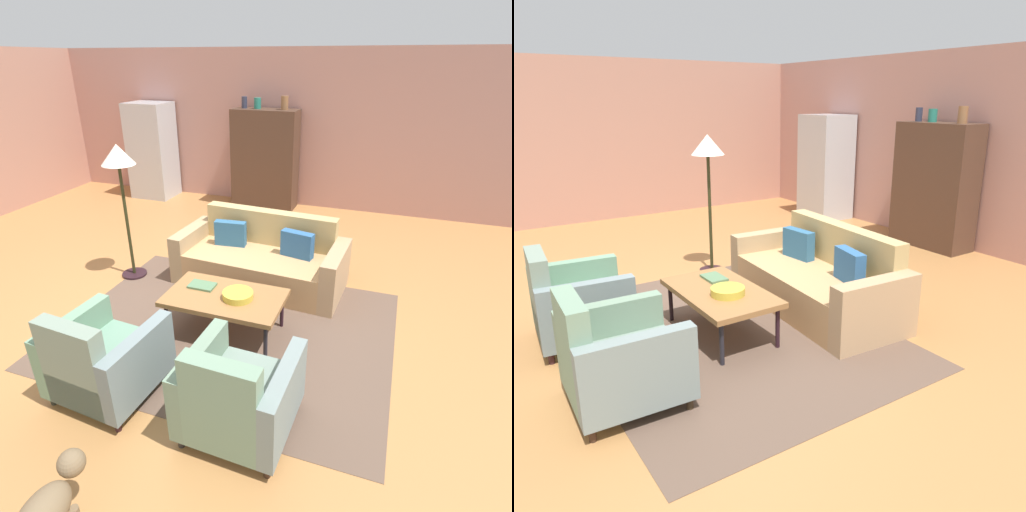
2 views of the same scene
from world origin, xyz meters
The scene contains 16 objects.
ground_plane centered at (0.00, 0.00, 0.00)m, with size 11.43×11.43×0.00m, color #B17943.
wall_back centered at (0.00, 3.98, 1.40)m, with size 9.53×0.12×2.80m, color tan.
area_rug centered at (0.59, -0.37, 0.00)m, with size 3.40×2.60×0.01m, color brown.
couch centered at (0.59, 0.77, 0.29)m, with size 2.15×1.03×0.86m.
coffee_table centered at (0.59, -0.42, 0.40)m, with size 1.20×0.70×0.44m.
armchair_left centered at (-0.02, -1.58, 0.34)m, with size 0.86×0.86×0.88m.
armchair_right centered at (1.19, -1.59, 0.34)m, with size 0.83×0.83×0.88m.
fruit_bowl centered at (0.73, -0.42, 0.47)m, with size 0.31×0.31×0.07m, color gold.
book_stack centered at (0.29, -0.33, 0.45)m, with size 0.28×0.18×0.02m.
cabinet centered at (-0.32, 3.63, 0.90)m, with size 1.20×0.51×1.80m.
vase_tall centered at (-0.72, 3.63, 1.90)m, with size 0.10×0.10×0.20m, color #313448.
vase_round centered at (-0.47, 3.63, 1.89)m, with size 0.13×0.13×0.18m, color #257A68.
vase_small centered at (0.03, 3.63, 1.91)m, with size 0.13×0.13×0.23m, color #8E613C.
refrigerator centered at (-2.68, 3.53, 0.93)m, with size 0.80×0.73×1.85m.
floor_lamp centered at (-1.06, 0.33, 1.44)m, with size 0.40×0.40×1.72m.
dog centered at (0.48, -2.70, 0.31)m, with size 0.29×0.71×0.48m.
Camera 1 is at (2.07, -3.68, 2.61)m, focal length 28.70 mm.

